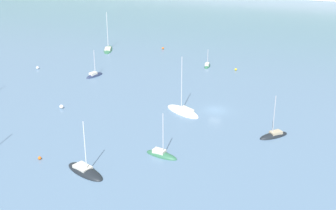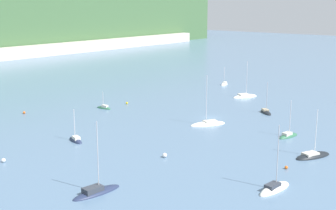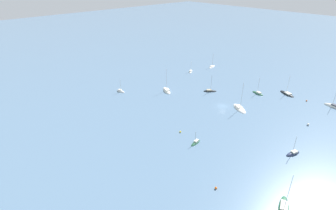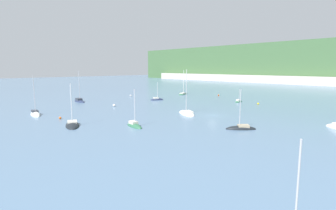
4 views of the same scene
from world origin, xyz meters
The scene contains 15 objects.
ground_plane centered at (0.00, 0.00, 0.00)m, with size 600.00×600.00×0.00m, color slate.
sailboat_0 centered at (-33.84, 10.25, 0.11)m, with size 3.19×5.46×7.32m.
sailboat_1 centered at (-9.76, 27.70, 0.10)m, with size 1.89×4.75×5.14m.
sailboat_3 centered at (13.15, -7.97, 0.09)m, with size 5.52×5.68×8.69m.
sailboat_4 centered at (-41.56, 32.50, 0.10)m, with size 5.52×9.18×11.55m.
sailboat_5 centered at (-3.36, -21.96, 0.11)m, with size 6.09×2.83×8.47m.
sailboat_7 centered at (-12.64, -31.16, 0.07)m, with size 8.37×5.47×9.68m.
sailboat_8 centered at (-5.96, -3.25, 0.08)m, with size 9.16×6.99×12.40m.
sailboat_10 centered at (-49.21, -13.02, 0.15)m, with size 8.55×3.25×11.57m.
sailboat_12 centered at (-31.29, -32.94, 0.10)m, with size 7.47×2.81×11.11m.
mooring_buoy_0 centered at (-30.17, -10.40, 0.42)m, with size 0.84×0.84×0.84m.
mooring_buoy_1 centered at (-26.71, 38.97, 0.33)m, with size 0.66×0.66×0.66m.
mooring_buoy_2 centered at (-1.92, 26.87, 0.30)m, with size 0.60×0.60×0.60m.
mooring_buoy_3 centered at (-50.36, 9.95, 0.37)m, with size 0.75×0.75×0.75m.
mooring_buoy_4 centered at (-21.70, -30.27, 0.28)m, with size 0.57×0.57×0.57m.
Camera 4 is at (40.33, -53.07, 12.12)m, focal length 28.00 mm.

